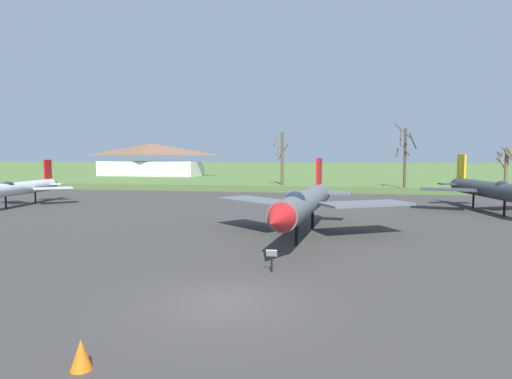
{
  "coord_description": "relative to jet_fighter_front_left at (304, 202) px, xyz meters",
  "views": [
    {
      "loc": [
        3.58,
        -13.24,
        4.87
      ],
      "look_at": [
        -1.49,
        14.53,
        2.62
      ],
      "focal_mm": 29.73,
      "sensor_mm": 36.0,
      "label": 1
    }
  ],
  "objects": [
    {
      "name": "grass_verge_strip",
      "position": [
        -1.93,
        36.4,
        -2.12
      ],
      "size": [
        139.45,
        12.0,
        0.06
      ],
      "primitive_type": "cube",
      "color": "#435929",
      "rests_on": "ground"
    },
    {
      "name": "asphalt_apron",
      "position": [
        -1.93,
        4.22,
        -2.12
      ],
      "size": [
        79.45,
        52.34,
        0.05
      ],
      "primitive_type": "cube",
      "color": "#383533",
      "rests_on": "ground"
    },
    {
      "name": "visitor_building",
      "position": [
        -42.8,
        73.75,
        1.87
      ],
      "size": [
        26.19,
        10.63,
        7.93
      ],
      "color": "silver",
      "rests_on": "ground"
    },
    {
      "name": "jet_fighter_rear_center",
      "position": [
        14.77,
        13.94,
        -0.09
      ],
      "size": [
        10.85,
        14.77,
        5.01
      ],
      "color": "#33383D",
      "rests_on": "ground"
    },
    {
      "name": "traffic_cone",
      "position": [
        -3.89,
        -16.37,
        -1.77
      ],
      "size": [
        0.53,
        0.53,
        0.75
      ],
      "primitive_type": "cone",
      "color": "orange",
      "rests_on": "ground"
    },
    {
      "name": "bare_tree_left_of_center",
      "position": [
        12.19,
        42.09,
        2.92
      ],
      "size": [
        3.46,
        3.16,
        9.71
      ],
      "color": "#42382D",
      "rests_on": "ground"
    },
    {
      "name": "jet_fighter_front_left",
      "position": [
        0.0,
        0.0,
        0.0
      ],
      "size": [
        12.6,
        15.59,
        4.71
      ],
      "color": "#565B60",
      "rests_on": "ground"
    },
    {
      "name": "jet_fighter_rear_left",
      "position": [
        -27.85,
        10.77,
        -0.33
      ],
      "size": [
        8.57,
        13.1,
        4.46
      ],
      "color": "silver",
      "rests_on": "ground"
    },
    {
      "name": "bare_tree_center",
      "position": [
        28.03,
        47.04,
        1.28
      ],
      "size": [
        2.55,
        2.38,
        6.38
      ],
      "color": "brown",
      "rests_on": "ground"
    },
    {
      "name": "info_placard_front_left",
      "position": [
        -0.81,
        -7.64,
        -1.53
      ],
      "size": [
        0.46,
        0.27,
        1.01
      ],
      "color": "black",
      "rests_on": "ground"
    },
    {
      "name": "bare_tree_far_left",
      "position": [
        -6.87,
        46.11,
        2.51
      ],
      "size": [
        2.37,
        2.39,
        8.81
      ],
      "color": "brown",
      "rests_on": "ground"
    },
    {
      "name": "ground_plane",
      "position": [
        -1.93,
        -11.48,
        -2.15
      ],
      "size": [
        600.0,
        600.0,
        0.0
      ],
      "primitive_type": "plane",
      "color": "#4C6B33"
    }
  ]
}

